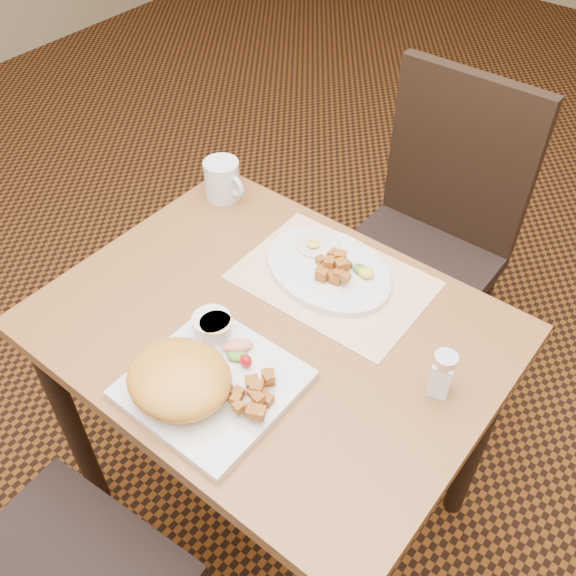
# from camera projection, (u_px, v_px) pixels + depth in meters

# --- Properties ---
(ground) EXTENTS (8.00, 8.00, 0.00)m
(ground) POSITION_uv_depth(u_px,v_px,m) (276.00, 500.00, 1.82)
(ground) COLOR black
(ground) RESTS_ON ground
(table) EXTENTS (0.90, 0.70, 0.75)m
(table) POSITION_uv_depth(u_px,v_px,m) (272.00, 358.00, 1.37)
(table) COLOR brown
(table) RESTS_ON ground
(chair_far) EXTENTS (0.42, 0.43, 0.97)m
(chair_far) POSITION_uv_depth(u_px,v_px,m) (430.00, 230.00, 1.84)
(chair_far) COLOR black
(chair_far) RESTS_ON ground
(placemat) EXTENTS (0.41, 0.29, 0.00)m
(placemat) POSITION_uv_depth(u_px,v_px,m) (333.00, 280.00, 1.38)
(placemat) COLOR white
(placemat) RESTS_ON table
(plate_square) EXTENTS (0.28, 0.28, 0.02)m
(plate_square) POSITION_uv_depth(u_px,v_px,m) (213.00, 384.00, 1.18)
(plate_square) COLOR silver
(plate_square) RESTS_ON table
(plate_oval) EXTENTS (0.34, 0.27, 0.02)m
(plate_oval) POSITION_uv_depth(u_px,v_px,m) (328.00, 270.00, 1.39)
(plate_oval) COLOR silver
(plate_oval) RESTS_ON placemat
(hollandaise_mound) EXTENTS (0.20, 0.18, 0.07)m
(hollandaise_mound) POSITION_uv_depth(u_px,v_px,m) (179.00, 379.00, 1.14)
(hollandaise_mound) COLOR orange
(hollandaise_mound) RESTS_ON plate_square
(ramekin) EXTENTS (0.08, 0.08, 0.04)m
(ramekin) POSITION_uv_depth(u_px,v_px,m) (212.00, 325.00, 1.24)
(ramekin) COLOR silver
(ramekin) RESTS_ON plate_square
(garnish_sq) EXTENTS (0.09, 0.07, 0.03)m
(garnish_sq) POSITION_uv_depth(u_px,v_px,m) (239.00, 351.00, 1.21)
(garnish_sq) COLOR #387223
(garnish_sq) RESTS_ON plate_square
(fried_egg) EXTENTS (0.10, 0.10, 0.02)m
(fried_egg) POSITION_uv_depth(u_px,v_px,m) (317.00, 244.00, 1.44)
(fried_egg) COLOR white
(fried_egg) RESTS_ON plate_oval
(garnish_ov) EXTENTS (0.06, 0.04, 0.02)m
(garnish_ov) POSITION_uv_depth(u_px,v_px,m) (364.00, 271.00, 1.37)
(garnish_ov) COLOR #387223
(garnish_ov) RESTS_ON plate_oval
(salt_shaker) EXTENTS (0.05, 0.05, 0.10)m
(salt_shaker) POSITION_uv_depth(u_px,v_px,m) (442.00, 373.00, 1.14)
(salt_shaker) COLOR white
(salt_shaker) RESTS_ON table
(coffee_mug) EXTENTS (0.12, 0.09, 0.10)m
(coffee_mug) POSITION_uv_depth(u_px,v_px,m) (223.00, 180.00, 1.57)
(coffee_mug) COLOR silver
(coffee_mug) RESTS_ON table
(home_fries_sq) EXTENTS (0.11, 0.12, 0.04)m
(home_fries_sq) POSITION_uv_depth(u_px,v_px,m) (253.00, 395.00, 1.13)
(home_fries_sq) COLOR #B0611C
(home_fries_sq) RESTS_ON plate_square
(home_fries_ov) EXTENTS (0.10, 0.09, 0.04)m
(home_fries_ov) POSITION_uv_depth(u_px,v_px,m) (333.00, 269.00, 1.36)
(home_fries_ov) COLOR #B0611C
(home_fries_ov) RESTS_ON plate_oval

